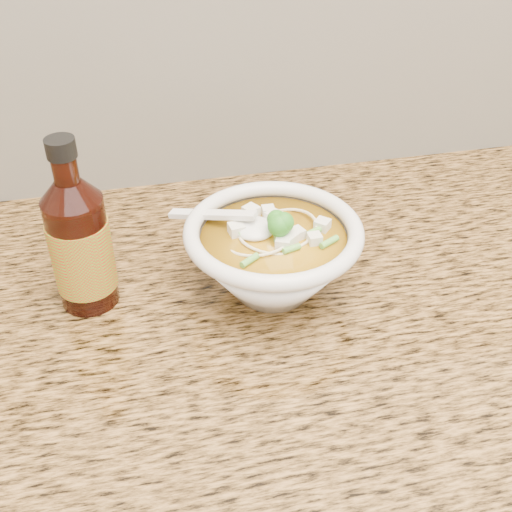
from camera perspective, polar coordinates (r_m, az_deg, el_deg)
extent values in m
cube|color=#352110|center=(1.15, 11.50, -20.81)|extent=(4.00, 0.65, 0.86)
cube|color=olive|center=(0.81, 15.32, -3.45)|extent=(4.00, 0.68, 0.04)
cylinder|color=silver|center=(0.76, 1.47, -2.69)|extent=(0.08, 0.08, 0.01)
torus|color=silver|center=(0.71, 1.57, 2.21)|extent=(0.20, 0.20, 0.02)
torus|color=beige|center=(0.73, 1.15, 2.37)|extent=(0.08, 0.08, 0.00)
torus|color=beige|center=(0.71, 2.82, 1.28)|extent=(0.10, 0.10, 0.00)
torus|color=beige|center=(0.71, 2.79, 1.08)|extent=(0.08, 0.08, 0.00)
torus|color=beige|center=(0.71, 2.28, 0.95)|extent=(0.08, 0.08, 0.00)
torus|color=beige|center=(0.72, 0.76, 1.52)|extent=(0.13, 0.13, 0.00)
torus|color=beige|center=(0.72, 2.26, 1.22)|extent=(0.10, 0.10, 0.00)
torus|color=beige|center=(0.71, 0.60, 0.46)|extent=(0.14, 0.14, 0.00)
cube|color=silver|center=(0.70, 5.97, 1.15)|extent=(0.02, 0.02, 0.02)
cube|color=silver|center=(0.68, 4.09, -0.23)|extent=(0.02, 0.02, 0.02)
cube|color=silver|center=(0.73, 0.29, 2.97)|extent=(0.02, 0.02, 0.02)
cube|color=silver|center=(0.67, 3.90, -0.54)|extent=(0.02, 0.02, 0.02)
cube|color=silver|center=(0.69, 0.97, 0.50)|extent=(0.02, 0.02, 0.02)
cube|color=silver|center=(0.73, 2.11, 2.84)|extent=(0.02, 0.02, 0.02)
cube|color=silver|center=(0.76, 3.07, 4.27)|extent=(0.02, 0.02, 0.01)
cube|color=silver|center=(0.70, 2.20, 1.21)|extent=(0.02, 0.02, 0.01)
cube|color=silver|center=(0.72, 4.06, 2.23)|extent=(0.02, 0.02, 0.02)
ellipsoid|color=#196014|center=(0.70, 2.21, 2.63)|extent=(0.04, 0.04, 0.03)
cylinder|color=#63B144|center=(0.70, -2.62, 1.16)|extent=(0.02, 0.02, 0.01)
cylinder|color=#63B144|center=(0.69, -2.80, 0.38)|extent=(0.01, 0.02, 0.01)
cylinder|color=#63B144|center=(0.73, 3.49, 2.86)|extent=(0.01, 0.02, 0.01)
cylinder|color=#63B144|center=(0.70, 4.27, 1.40)|extent=(0.02, 0.01, 0.01)
cylinder|color=#63B144|center=(0.69, 5.36, 0.27)|extent=(0.02, 0.01, 0.01)
ellipsoid|color=silver|center=(0.72, -0.14, 2.46)|extent=(0.05, 0.05, 0.02)
cube|color=silver|center=(0.73, -3.93, 3.70)|extent=(0.10, 0.07, 0.03)
cylinder|color=black|center=(0.73, -15.22, 0.33)|extent=(0.07, 0.07, 0.14)
cylinder|color=black|center=(0.68, -16.62, 7.40)|extent=(0.03, 0.03, 0.03)
cylinder|color=black|center=(0.67, -16.97, 9.19)|extent=(0.03, 0.03, 0.02)
cylinder|color=red|center=(0.73, -15.18, 0.16)|extent=(0.07, 0.07, 0.08)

